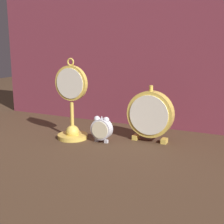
% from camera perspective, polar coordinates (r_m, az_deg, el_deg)
% --- Properties ---
extents(ground_plane, '(4.00, 4.00, 0.00)m').
position_cam_1_polar(ground_plane, '(1.13, -1.76, -6.10)').
color(ground_plane, '#422D1E').
extents(fabric_backdrop_drape, '(1.42, 0.01, 0.79)m').
position_cam_1_polar(fabric_backdrop_drape, '(1.37, 4.58, 13.87)').
color(fabric_backdrop_drape, brown).
rests_on(fabric_backdrop_drape, ground_plane).
extents(pocket_watch_on_stand, '(0.13, 0.12, 0.31)m').
position_cam_1_polar(pocket_watch_on_stand, '(1.20, -7.37, 0.57)').
color(pocket_watch_on_stand, gold).
rests_on(pocket_watch_on_stand, ground_plane).
extents(alarm_clock_twin_bell, '(0.08, 0.03, 0.10)m').
position_cam_1_polar(alarm_clock_twin_bell, '(1.15, -1.91, -2.97)').
color(alarm_clock_twin_bell, silver).
rests_on(alarm_clock_twin_bell, ground_plane).
extents(mantel_clock_silver, '(0.17, 0.04, 0.21)m').
position_cam_1_polar(mantel_clock_silver, '(1.16, 7.01, -0.48)').
color(mantel_clock_silver, gold).
rests_on(mantel_clock_silver, ground_plane).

